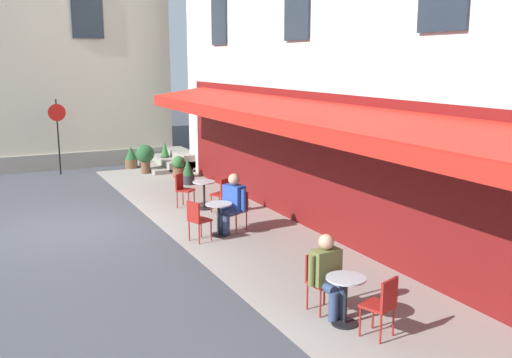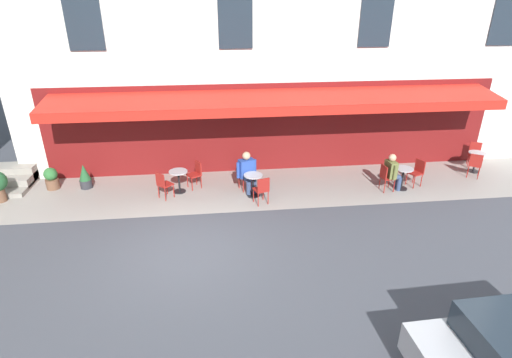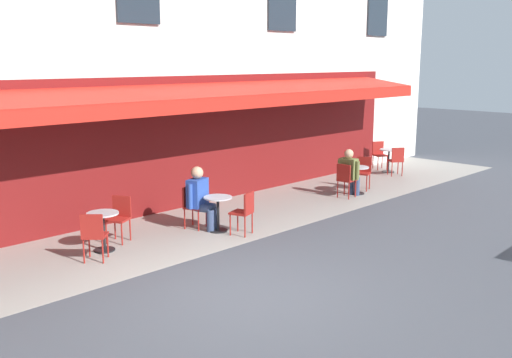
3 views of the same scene
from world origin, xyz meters
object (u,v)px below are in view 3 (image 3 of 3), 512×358
cafe_chair_red_corner_right (363,170)px  cafe_chair_red_by_window (379,153)px  cafe_table_streetside (103,226)px  cafe_chair_red_under_awning (94,233)px  cafe_chair_red_near_door (345,178)px  cafe_chair_red_kerbside (245,209)px  cafe_table_far_end (389,157)px  cafe_chair_red_corner_left (396,159)px  cafe_table_mid_terrace (357,176)px  seated_companion_in_blue (201,196)px  cafe_chair_red_facing_street (120,215)px  cafe_table_near_entrance (218,209)px  seated_patron_in_olive (350,171)px  cafe_chair_red_back_row (192,203)px

cafe_chair_red_corner_right → cafe_chair_red_by_window: size_ratio=1.00×
cafe_table_streetside → cafe_chair_red_under_awning: cafe_chair_red_under_awning is taller
cafe_chair_red_near_door → cafe_chair_red_under_awning: bearing=-1.8°
cafe_chair_red_kerbside → cafe_chair_red_near_door: same height
cafe_table_far_end → cafe_chair_red_corner_left: bearing=53.8°
cafe_table_mid_terrace → seated_companion_in_blue: bearing=-4.7°
cafe_chair_red_near_door → cafe_chair_red_facing_street: bearing=-8.9°
cafe_table_near_entrance → cafe_chair_red_near_door: size_ratio=0.82×
cafe_chair_red_kerbside → seated_patron_in_olive: size_ratio=0.71×
cafe_chair_red_kerbside → cafe_chair_red_near_door: (-4.17, -0.50, 0.00)m
cafe_table_far_end → cafe_chair_red_corner_left: cafe_chair_red_corner_left is taller
cafe_chair_red_corner_right → cafe_chair_red_by_window: same height
cafe_chair_red_facing_street → cafe_table_far_end: cafe_chair_red_facing_street is taller
cafe_chair_red_near_door → cafe_table_near_entrance: bearing=-1.2°
cafe_table_near_entrance → seated_patron_in_olive: (-4.59, 0.08, 0.20)m
cafe_table_far_end → cafe_table_mid_terrace: bearing=18.4°
cafe_table_mid_terrace → cafe_chair_red_near_door: cafe_chair_red_near_door is taller
cafe_chair_red_facing_street → seated_patron_in_olive: 6.50m
cafe_chair_red_kerbside → cafe_chair_red_under_awning: 3.14m
cafe_table_mid_terrace → seated_patron_in_olive: (0.42, 0.04, 0.20)m
cafe_chair_red_back_row → cafe_chair_red_near_door: 4.65m
cafe_chair_red_corner_right → cafe_chair_red_corner_left: size_ratio=1.00×
cafe_table_streetside → cafe_chair_red_facing_street: 0.63m
cafe_table_streetside → seated_companion_in_blue: size_ratio=0.55×
cafe_table_mid_terrace → cafe_table_streetside: size_ratio=1.00×
cafe_chair_red_near_door → cafe_chair_red_facing_street: 6.29m
cafe_chair_red_kerbside → cafe_chair_red_corner_left: size_ratio=1.00×
cafe_chair_red_facing_street → cafe_chair_red_corner_left: (-9.78, 0.32, 0.00)m
cafe_table_streetside → cafe_chair_red_under_awning: size_ratio=0.82×
seated_companion_in_blue → cafe_chair_red_by_window: bearing=-172.0°
cafe_chair_red_corner_left → seated_companion_in_blue: 8.10m
cafe_chair_red_kerbside → seated_patron_in_olive: seated_patron_in_olive is taller
cafe_table_far_end → cafe_table_streetside: bearing=2.6°
cafe_chair_red_back_row → cafe_table_mid_terrace: size_ratio=1.21×
cafe_table_near_entrance → cafe_chair_red_facing_street: 2.04m
cafe_chair_red_back_row → cafe_chair_red_facing_street: (1.62, -0.28, 0.00)m
cafe_chair_red_back_row → cafe_table_far_end: 8.56m
cafe_table_mid_terrace → cafe_chair_red_corner_right: (-0.59, -0.22, 0.06)m
cafe_chair_red_corner_right → seated_patron_in_olive: 1.05m
cafe_chair_red_under_awning → cafe_chair_red_corner_left: bearing=-177.8°
seated_patron_in_olive → cafe_chair_red_near_door: bearing=5.1°
cafe_chair_red_kerbside → cafe_chair_red_by_window: bearing=-165.3°
cafe_chair_red_under_awning → seated_patron_in_olive: (-7.44, 0.21, 0.14)m
cafe_chair_red_corner_left → cafe_chair_red_facing_street: bearing=-1.9°
cafe_chair_red_back_row → cafe_chair_red_by_window: same height
cafe_table_near_entrance → cafe_chair_red_facing_street: (1.84, -0.88, 0.06)m
cafe_chair_red_kerbside → cafe_chair_red_facing_street: (2.04, -1.47, 0.00)m
cafe_table_far_end → cafe_chair_red_back_row: bearing=3.1°
cafe_table_far_end → cafe_chair_red_by_window: bearing=-118.5°
cafe_chair_red_by_window → seated_companion_in_blue: seated_companion_in_blue is taller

